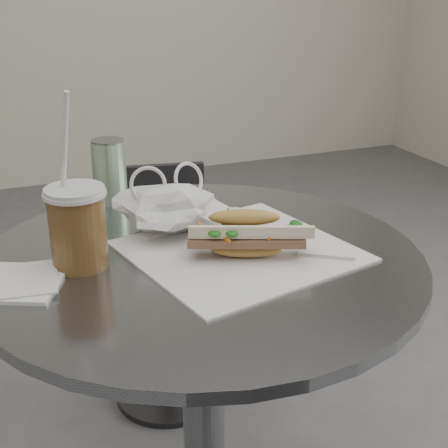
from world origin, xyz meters
name	(u,v)px	position (x,y,z in m)	size (l,w,h in m)	color
cafe_table	(203,387)	(0.00, 0.20, 0.47)	(0.76, 0.76, 0.74)	slate
chair_far	(164,300)	(0.11, 0.83, 0.30)	(0.36, 0.38, 0.67)	#2C2C2E
sandwich_paper	(239,251)	(0.06, 0.18, 0.74)	(0.35, 0.33, 0.00)	white
banh_mi	(245,235)	(0.06, 0.16, 0.78)	(0.25, 0.18, 0.08)	tan
iced_coffee	(77,226)	(-0.20, 0.23, 0.81)	(0.10, 0.10, 0.29)	brown
sunglasses	(235,236)	(0.07, 0.21, 0.76)	(0.10, 0.09, 0.05)	black
plastic_bag	(172,211)	(-0.02, 0.30, 0.79)	(0.19, 0.14, 0.09)	white
napkin_stack	(18,282)	(-0.30, 0.20, 0.74)	(0.17, 0.17, 0.01)	white
drink_can	(109,171)	(-0.09, 0.52, 0.81)	(0.07, 0.07, 0.13)	#5FA266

